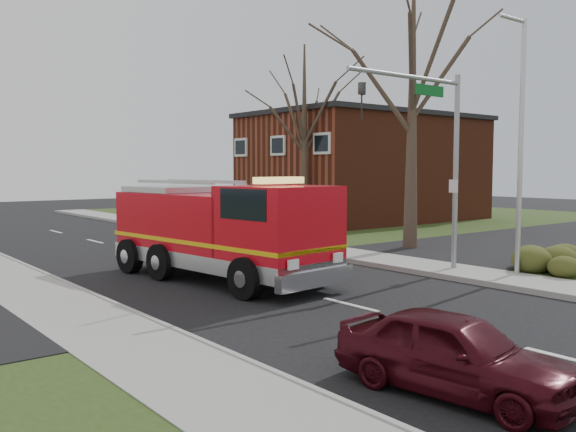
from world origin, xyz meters
TOP-DOWN VIEW (x-y plane):
  - ground at (0.00, 0.00)m, footprint 120.00×120.00m
  - sidewalk_right at (6.20, 0.00)m, footprint 2.40×80.00m
  - sidewalk_left at (-6.20, 0.00)m, footprint 2.40×80.00m
  - brick_building at (19.00, 18.00)m, footprint 15.40×10.40m
  - health_center_sign at (10.50, 12.50)m, footprint 0.12×2.00m
  - hedge_corner at (9.00, -1.00)m, footprint 2.80×2.00m
  - bare_tree_near at (9.50, 6.00)m, footprint 6.00×6.00m
  - bare_tree_far at (11.00, 15.00)m, footprint 5.25×5.25m
  - traffic_signal_mast at (5.21, 1.50)m, footprint 5.29×0.18m
  - streetlight_pole at (7.14, -0.50)m, footprint 1.48×0.16m
  - fire_engine at (-0.70, 5.16)m, footprint 3.95×8.61m
  - parked_car_maroon at (-3.18, -5.61)m, footprint 2.13×4.13m

SIDE VIEW (x-z plane):
  - ground at x=0.00m, z-range 0.00..0.00m
  - sidewalk_right at x=6.20m, z-range 0.00..0.15m
  - sidewalk_left at x=-6.20m, z-range 0.00..0.15m
  - hedge_corner at x=9.00m, z-range 0.13..1.03m
  - parked_car_maroon at x=-3.18m, z-range 0.00..1.34m
  - health_center_sign at x=10.50m, z-range 0.18..1.58m
  - fire_engine at x=-0.70m, z-range -0.16..3.20m
  - brick_building at x=19.00m, z-range 0.03..7.28m
  - streetlight_pole at x=7.14m, z-range 0.35..8.75m
  - traffic_signal_mast at x=5.21m, z-range 1.31..8.11m
  - bare_tree_far at x=11.00m, z-range 1.24..11.74m
  - bare_tree_near at x=9.50m, z-range 1.41..13.41m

